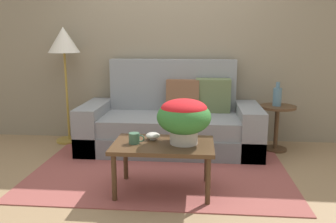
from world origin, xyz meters
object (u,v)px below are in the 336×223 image
object	(u,v)px
coffee_table	(163,149)
side_table	(277,120)
potted_plant	(184,116)
snack_bowl	(153,136)
floor_lamp	(64,47)
coffee_mug	(135,138)
table_vase	(277,96)
couch	(172,124)

from	to	relation	value
coffee_table	side_table	distance (m)	1.82
potted_plant	snack_bowl	bearing A→B (deg)	162.41
potted_plant	coffee_table	bearing A→B (deg)	-176.17
floor_lamp	side_table	bearing A→B (deg)	-3.02
coffee_mug	table_vase	distance (m)	2.02
potted_plant	floor_lamp	bearing A→B (deg)	138.10
snack_bowl	table_vase	world-z (taller)	table_vase
couch	snack_bowl	xyz separation A→B (m)	(-0.08, -1.16, 0.17)
floor_lamp	coffee_mug	xyz separation A→B (m)	(1.17, -1.48, -0.75)
coffee_table	snack_bowl	bearing A→B (deg)	135.95
side_table	couch	bearing A→B (deg)	-178.10
couch	side_table	world-z (taller)	couch
couch	potted_plant	size ratio (longest dim) A/B	4.57
side_table	snack_bowl	world-z (taller)	side_table
coffee_mug	coffee_table	bearing A→B (deg)	6.79
couch	potted_plant	xyz separation A→B (m)	(0.20, -1.25, 0.38)
couch	table_vase	distance (m)	1.32
side_table	table_vase	xyz separation A→B (m)	(-0.01, -0.00, 0.29)
floor_lamp	table_vase	bearing A→B (deg)	-3.07
coffee_table	coffee_mug	distance (m)	0.27
couch	potted_plant	bearing A→B (deg)	-80.82
floor_lamp	snack_bowl	bearing A→B (deg)	-45.67
side_table	potted_plant	bearing A→B (deg)	-129.91
coffee_table	side_table	world-z (taller)	side_table
floor_lamp	coffee_mug	size ratio (longest dim) A/B	10.78
coffee_table	side_table	xyz separation A→B (m)	(1.27, 1.31, -0.01)
coffee_table	floor_lamp	world-z (taller)	floor_lamp
couch	coffee_table	bearing A→B (deg)	-88.99
coffee_mug	couch	bearing A→B (deg)	79.98
floor_lamp	coffee_table	bearing A→B (deg)	-45.55
side_table	table_vase	bearing A→B (deg)	-173.82
floor_lamp	coffee_mug	bearing A→B (deg)	-51.65
couch	snack_bowl	size ratio (longest dim) A/B	16.50
couch	side_table	bearing A→B (deg)	1.90
potted_plant	table_vase	distance (m)	1.68
coffee_table	table_vase	world-z (taller)	table_vase
coffee_table	potted_plant	bearing A→B (deg)	3.83
table_vase	coffee_mug	bearing A→B (deg)	-138.32
floor_lamp	potted_plant	size ratio (longest dim) A/B	3.17
couch	coffee_table	world-z (taller)	couch
side_table	coffee_mug	distance (m)	2.03
coffee_table	floor_lamp	size ratio (longest dim) A/B	0.59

